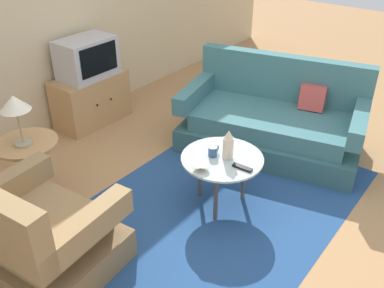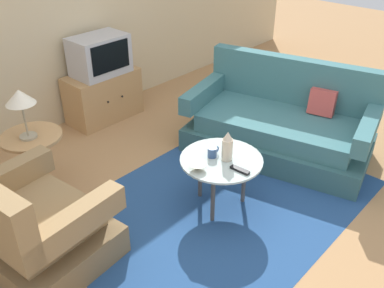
{
  "view_description": "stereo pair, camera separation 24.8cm",
  "coord_description": "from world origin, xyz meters",
  "px_view_note": "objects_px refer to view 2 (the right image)",
  "views": [
    {
      "loc": [
        -2.34,
        -1.66,
        2.36
      ],
      "look_at": [
        0.05,
        0.2,
        0.55
      ],
      "focal_mm": 39.84,
      "sensor_mm": 36.0,
      "label": 1
    },
    {
      "loc": [
        -2.18,
        -1.85,
        2.36
      ],
      "look_at": [
        0.05,
        0.2,
        0.55
      ],
      "focal_mm": 39.84,
      "sensor_mm": 36.0,
      "label": 2
    }
  ],
  "objects_px": {
    "armchair": "(34,229)",
    "couch": "(280,125)",
    "tv_remote_dark": "(240,170)",
    "television": "(100,55)",
    "bowl": "(198,166)",
    "mug": "(213,152)",
    "vase": "(227,147)",
    "tv_stand": "(103,96)",
    "side_table": "(34,151)",
    "coffee_table": "(221,164)",
    "table_lamp": "(20,99)"
  },
  "relations": [
    {
      "from": "armchair",
      "to": "couch",
      "type": "bearing_deg",
      "value": 74.42
    },
    {
      "from": "armchair",
      "to": "tv_remote_dark",
      "type": "bearing_deg",
      "value": 54.1
    },
    {
      "from": "television",
      "to": "bowl",
      "type": "xyz_separation_m",
      "value": [
        -0.6,
        -2.01,
        -0.28
      ]
    },
    {
      "from": "television",
      "to": "mug",
      "type": "relative_size",
      "value": 5.05
    },
    {
      "from": "television",
      "to": "mug",
      "type": "xyz_separation_m",
      "value": [
        -0.38,
        -1.97,
        -0.26
      ]
    },
    {
      "from": "vase",
      "to": "bowl",
      "type": "height_order",
      "value": "vase"
    },
    {
      "from": "couch",
      "to": "tv_stand",
      "type": "bearing_deg",
      "value": 8.0
    },
    {
      "from": "side_table",
      "to": "bowl",
      "type": "height_order",
      "value": "side_table"
    },
    {
      "from": "tv_remote_dark",
      "to": "mug",
      "type": "bearing_deg",
      "value": 173.89
    },
    {
      "from": "coffee_table",
      "to": "tv_stand",
      "type": "distance_m",
      "value": 2.1
    },
    {
      "from": "table_lamp",
      "to": "mug",
      "type": "relative_size",
      "value": 3.59
    },
    {
      "from": "coffee_table",
      "to": "bowl",
      "type": "xyz_separation_m",
      "value": [
        -0.24,
        0.04,
        0.08
      ]
    },
    {
      "from": "tv_remote_dark",
      "to": "table_lamp",
      "type": "bearing_deg",
      "value": -152.46
    },
    {
      "from": "vase",
      "to": "mug",
      "type": "relative_size",
      "value": 2.1
    },
    {
      "from": "vase",
      "to": "coffee_table",
      "type": "bearing_deg",
      "value": 120.12
    },
    {
      "from": "television",
      "to": "vase",
      "type": "height_order",
      "value": "television"
    },
    {
      "from": "armchair",
      "to": "tv_remote_dark",
      "type": "xyz_separation_m",
      "value": [
        1.35,
        -0.79,
        0.19
      ]
    },
    {
      "from": "armchair",
      "to": "tv_stand",
      "type": "xyz_separation_m",
      "value": [
        1.74,
        1.5,
        -0.02
      ]
    },
    {
      "from": "vase",
      "to": "tv_remote_dark",
      "type": "relative_size",
      "value": 1.55
    },
    {
      "from": "vase",
      "to": "tv_remote_dark",
      "type": "height_order",
      "value": "vase"
    },
    {
      "from": "armchair",
      "to": "bowl",
      "type": "xyz_separation_m",
      "value": [
        1.15,
        -0.53,
        0.2
      ]
    },
    {
      "from": "tv_stand",
      "to": "table_lamp",
      "type": "distance_m",
      "value": 1.63
    },
    {
      "from": "table_lamp",
      "to": "mug",
      "type": "height_order",
      "value": "table_lamp"
    },
    {
      "from": "side_table",
      "to": "mug",
      "type": "xyz_separation_m",
      "value": [
        0.9,
        -1.27,
        0.11
      ]
    },
    {
      "from": "vase",
      "to": "bowl",
      "type": "distance_m",
      "value": 0.29
    },
    {
      "from": "armchair",
      "to": "side_table",
      "type": "relative_size",
      "value": 1.8
    },
    {
      "from": "table_lamp",
      "to": "mug",
      "type": "bearing_deg",
      "value": -53.35
    },
    {
      "from": "table_lamp",
      "to": "mug",
      "type": "distance_m",
      "value": 1.61
    },
    {
      "from": "side_table",
      "to": "vase",
      "type": "height_order",
      "value": "vase"
    },
    {
      "from": "side_table",
      "to": "vase",
      "type": "relative_size",
      "value": 2.21
    },
    {
      "from": "couch",
      "to": "tv_remote_dark",
      "type": "bearing_deg",
      "value": 92.86
    },
    {
      "from": "coffee_table",
      "to": "television",
      "type": "bearing_deg",
      "value": 80.12
    },
    {
      "from": "coffee_table",
      "to": "side_table",
      "type": "relative_size",
      "value": 1.21
    },
    {
      "from": "coffee_table",
      "to": "tv_remote_dark",
      "type": "distance_m",
      "value": 0.23
    },
    {
      "from": "tv_stand",
      "to": "vase",
      "type": "relative_size",
      "value": 3.32
    },
    {
      "from": "armchair",
      "to": "bowl",
      "type": "relative_size",
      "value": 7.61
    },
    {
      "from": "armchair",
      "to": "mug",
      "type": "xyz_separation_m",
      "value": [
        1.37,
        -0.49,
        0.22
      ]
    },
    {
      "from": "table_lamp",
      "to": "bowl",
      "type": "xyz_separation_m",
      "value": [
        0.71,
        -1.28,
        -0.42
      ]
    },
    {
      "from": "side_table",
      "to": "mug",
      "type": "bearing_deg",
      "value": -54.55
    },
    {
      "from": "side_table",
      "to": "bowl",
      "type": "xyz_separation_m",
      "value": [
        0.68,
        -1.3,
        0.09
      ]
    },
    {
      "from": "couch",
      "to": "bowl",
      "type": "height_order",
      "value": "couch"
    },
    {
      "from": "armchair",
      "to": "coffee_table",
      "type": "distance_m",
      "value": 1.51
    },
    {
      "from": "table_lamp",
      "to": "couch",
      "type": "bearing_deg",
      "value": -29.83
    },
    {
      "from": "tv_stand",
      "to": "armchair",
      "type": "bearing_deg",
      "value": -139.37
    },
    {
      "from": "bowl",
      "to": "tv_remote_dark",
      "type": "height_order",
      "value": "bowl"
    },
    {
      "from": "table_lamp",
      "to": "tv_remote_dark",
      "type": "bearing_deg",
      "value": -59.36
    },
    {
      "from": "side_table",
      "to": "tv_remote_dark",
      "type": "xyz_separation_m",
      "value": [
        0.89,
        -1.56,
        0.08
      ]
    },
    {
      "from": "table_lamp",
      "to": "bowl",
      "type": "relative_size",
      "value": 3.26
    },
    {
      "from": "tv_stand",
      "to": "side_table",
      "type": "bearing_deg",
      "value": -150.5
    },
    {
      "from": "couch",
      "to": "tv_stand",
      "type": "relative_size",
      "value": 2.33
    }
  ]
}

